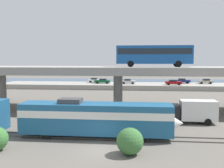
{
  "coord_description": "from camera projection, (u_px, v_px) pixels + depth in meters",
  "views": [
    {
      "loc": [
        3.58,
        -23.39,
        8.24
      ],
      "look_at": [
        -0.75,
        17.63,
        4.56
      ],
      "focal_mm": 42.13,
      "sensor_mm": 36.0,
      "label": 1
    }
  ],
  "objects": [
    {
      "name": "shrub_right",
      "position": [
        130.0,
        141.0,
        23.01
      ],
      "size": [
        2.38,
        2.38,
        2.38
      ],
      "primitive_type": "sphere",
      "color": "#396C35",
      "rests_on": "ground_plane"
    },
    {
      "name": "highway_overpass",
      "position": [
        118.0,
        71.0,
        43.51
      ],
      "size": [
        96.0,
        11.68,
        7.23
      ],
      "color": "gray",
      "rests_on": "ground_plane"
    },
    {
      "name": "parked_car_1",
      "position": [
        95.0,
        80.0,
        82.41
      ],
      "size": [
        4.16,
        1.87,
        1.5
      ],
      "color": "silver",
      "rests_on": "pier_parking_lot"
    },
    {
      "name": "transit_bus_on_overpass",
      "position": [
        154.0,
        54.0,
        42.28
      ],
      "size": [
        12.0,
        2.68,
        3.4
      ],
      "rotation": [
        0.0,
        0.0,
        3.14
      ],
      "color": "#14478C",
      "rests_on": "highway_overpass"
    },
    {
      "name": "ground_plane",
      "position": [
        100.0,
        150.0,
        24.28
      ],
      "size": [
        260.0,
        260.0,
        0.0
      ],
      "primitive_type": "plane",
      "color": "#605B54"
    },
    {
      "name": "service_truck_west",
      "position": [
        191.0,
        111.0,
        34.62
      ],
      "size": [
        6.8,
        2.46,
        3.04
      ],
      "rotation": [
        0.0,
        0.0,
        3.14
      ],
      "color": "black",
      "rests_on": "ground_plane"
    },
    {
      "name": "train_locomotive",
      "position": [
        103.0,
        117.0,
        28.07
      ],
      "size": [
        17.32,
        3.04,
        4.18
      ],
      "color": "#1E5984",
      "rests_on": "ground_plane"
    },
    {
      "name": "harbor_water",
      "position": [
        130.0,
        82.0,
        101.54
      ],
      "size": [
        140.0,
        36.0,
        0.01
      ],
      "primitive_type": "cube",
      "color": "navy",
      "rests_on": "ground_plane"
    },
    {
      "name": "rail_strip_near",
      "position": [
        105.0,
        139.0,
        27.5
      ],
      "size": [
        110.0,
        0.12,
        0.12
      ],
      "primitive_type": "cube",
      "color": "#59544C",
      "rests_on": "ground_plane"
    },
    {
      "name": "parked_car_0",
      "position": [
        173.0,
        82.0,
        74.21
      ],
      "size": [
        4.58,
        2.0,
        1.5
      ],
      "color": "maroon",
      "rests_on": "pier_parking_lot"
    },
    {
      "name": "parked_car_4",
      "position": [
        128.0,
        81.0,
        77.57
      ],
      "size": [
        4.17,
        1.84,
        1.5
      ],
      "color": "#B7B7BC",
      "rests_on": "pier_parking_lot"
    },
    {
      "name": "parked_car_2",
      "position": [
        102.0,
        81.0,
        78.93
      ],
      "size": [
        4.65,
        1.88,
        1.5
      ],
      "rotation": [
        0.0,
        0.0,
        3.14
      ],
      "color": "#0C4C26",
      "rests_on": "pier_parking_lot"
    },
    {
      "name": "rail_strip_far",
      "position": [
        107.0,
        135.0,
        28.97
      ],
      "size": [
        110.0,
        0.12,
        0.12
      ],
      "primitive_type": "cube",
      "color": "#59544C",
      "rests_on": "ground_plane"
    },
    {
      "name": "parked_car_3",
      "position": [
        206.0,
        81.0,
        78.07
      ],
      "size": [
        4.12,
        1.89,
        1.5
      ],
      "rotation": [
        0.0,
        0.0,
        3.14
      ],
      "color": "#9E998C",
      "rests_on": "pier_parking_lot"
    },
    {
      "name": "pier_parking_lot",
      "position": [
        128.0,
        86.0,
        78.69
      ],
      "size": [
        77.06,
        12.32,
        1.37
      ],
      "primitive_type": "cube",
      "color": "gray",
      "rests_on": "ground_plane"
    },
    {
      "name": "parked_car_5",
      "position": [
        182.0,
        81.0,
        79.66
      ],
      "size": [
        4.5,
        1.95,
        1.5
      ],
      "color": "navy",
      "rests_on": "pier_parking_lot"
    }
  ]
}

